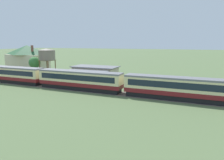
{
  "coord_description": "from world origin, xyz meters",
  "views": [
    {
      "loc": [
        1.21,
        -35.45,
        9.77
      ],
      "look_at": [
        -13.39,
        -0.69,
        2.79
      ],
      "focal_mm": 32.0,
      "sensor_mm": 36.0,
      "label": 1
    }
  ],
  "objects": [
    {
      "name": "passenger_train",
      "position": [
        -21.02,
        0.19,
        2.22
      ],
      "size": [
        99.32,
        3.08,
        4.01
      ],
      "color": "maroon",
      "rests_on": "ground_plane"
    },
    {
      "name": "water_tower",
      "position": [
        -40.14,
        12.5,
        6.38
      ],
      "size": [
        5.04,
        5.04,
        8.2
      ],
      "color": "brown",
      "rests_on": "ground_plane"
    },
    {
      "name": "railway_track",
      "position": [
        -22.95,
        0.19,
        0.01
      ],
      "size": [
        163.85,
        3.6,
        0.04
      ],
      "color": "#665B51",
      "rests_on": "ground_plane"
    },
    {
      "name": "station_house_dark_green_roof",
      "position": [
        -51.85,
        16.4,
        4.7
      ],
      "size": [
        14.3,
        7.85,
        9.08
      ],
      "color": "beige",
      "rests_on": "ground_plane"
    },
    {
      "name": "station_building",
      "position": [
        -21.91,
        8.7,
        2.07
      ],
      "size": [
        11.49,
        7.07,
        4.07
      ],
      "color": "#BCB293",
      "rests_on": "ground_plane"
    },
    {
      "name": "yard_tree_0",
      "position": [
        -44.58,
        11.87,
        3.86
      ],
      "size": [
        3.46,
        3.46,
        5.6
      ],
      "color": "brown",
      "rests_on": "ground_plane"
    },
    {
      "name": "ground_plane",
      "position": [
        0.0,
        0.0,
        0.0
      ],
      "size": [
        600.0,
        600.0,
        0.0
      ],
      "primitive_type": "plane",
      "color": "#566B42"
    }
  ]
}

